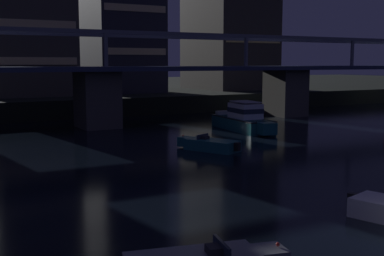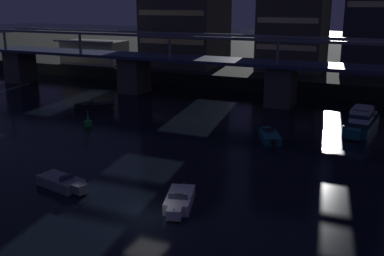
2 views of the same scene
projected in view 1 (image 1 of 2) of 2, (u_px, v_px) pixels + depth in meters
The scene contains 5 objects.
far_riverbank at pixel (14, 92), 91.62m from camera, with size 240.00×80.00×2.20m, color black.
river_bridge at pixel (97, 86), 49.44m from camera, with size 100.04×6.40×9.38m.
tower_west_tall at pixel (25, 7), 63.69m from camera, with size 10.85×10.14×22.56m.
cabin_cruiser_near_left at pixel (244, 119), 47.60m from camera, with size 3.46×9.30×2.79m.
speedboat_mid_right at pixel (210, 145), 36.81m from camera, with size 3.29×4.99×1.16m.
Camera 1 is at (-15.54, -10.39, 6.34)m, focal length 47.14 mm.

